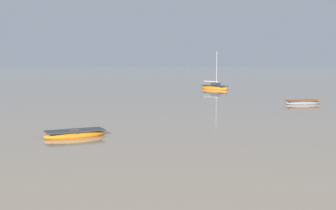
{
  "coord_description": "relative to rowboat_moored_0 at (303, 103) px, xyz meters",
  "views": [
    {
      "loc": [
        17.51,
        -1.31,
        5.71
      ],
      "look_at": [
        4.07,
        48.38,
        0.51
      ],
      "focal_mm": 48.36,
      "sensor_mm": 36.0,
      "label": 1
    }
  ],
  "objects": [
    {
      "name": "rowboat_moored_0",
      "position": [
        0.0,
        0.0,
        0.0
      ],
      "size": [
        4.86,
        3.38,
        0.73
      ],
      "rotation": [
        0.0,
        0.0,
        0.44
      ],
      "color": "gray",
      "rests_on": "ground"
    },
    {
      "name": "rowboat_moored_4",
      "position": [
        -16.87,
        -30.0,
        0.0
      ],
      "size": [
        4.49,
        4.27,
        0.73
      ],
      "rotation": [
        0.0,
        0.0,
        0.73
      ],
      "color": "orange",
      "rests_on": "ground"
    },
    {
      "name": "sailboat_moored_1",
      "position": [
        -15.64,
        25.76,
        0.13
      ],
      "size": [
        6.75,
        5.57,
        7.58
      ],
      "rotation": [
        0.0,
        0.0,
        5.68
      ],
      "color": "orange",
      "rests_on": "ground"
    }
  ]
}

